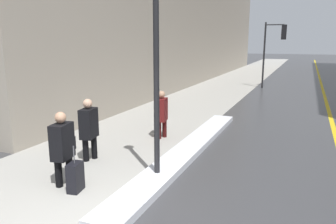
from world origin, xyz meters
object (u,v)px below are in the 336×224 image
(pedestrian_with_shoulder_bag, at_px, (63,145))
(pedestrian_trailing, at_px, (162,112))
(traffic_light_near, at_px, (276,41))
(pedestrian_in_glasses, at_px, (89,127))
(lamp_post, at_px, (156,54))
(rolling_suitcase, at_px, (75,177))

(pedestrian_with_shoulder_bag, height_order, pedestrian_trailing, pedestrian_with_shoulder_bag)
(traffic_light_near, bearing_deg, pedestrian_in_glasses, -107.83)
(pedestrian_in_glasses, distance_m, pedestrian_trailing, 2.60)
(lamp_post, bearing_deg, pedestrian_with_shoulder_bag, -148.29)
(traffic_light_near, height_order, pedestrian_with_shoulder_bag, traffic_light_near)
(pedestrian_in_glasses, bearing_deg, lamp_post, 68.45)
(pedestrian_with_shoulder_bag, distance_m, pedestrian_in_glasses, 1.47)
(traffic_light_near, relative_size, pedestrian_with_shoulder_bag, 2.62)
(traffic_light_near, xyz_separation_m, pedestrian_trailing, (-2.04, -12.90, -2.14))
(rolling_suitcase, bearing_deg, traffic_light_near, 162.62)
(pedestrian_trailing, bearing_deg, lamp_post, 11.84)
(lamp_post, distance_m, pedestrian_trailing, 3.60)
(pedestrian_with_shoulder_bag, height_order, pedestrian_in_glasses, pedestrian_in_glasses)
(pedestrian_trailing, bearing_deg, traffic_light_near, 160.74)
(traffic_light_near, height_order, rolling_suitcase, traffic_light_near)
(pedestrian_trailing, bearing_deg, pedestrian_in_glasses, -30.08)
(pedestrian_with_shoulder_bag, bearing_deg, rolling_suitcase, 57.24)
(lamp_post, height_order, pedestrian_trailing, lamp_post)
(pedestrian_in_glasses, bearing_deg, traffic_light_near, 158.95)
(pedestrian_trailing, xyz_separation_m, rolling_suitcase, (-0.07, -4.03, -0.52))
(pedestrian_with_shoulder_bag, xyz_separation_m, pedestrian_trailing, (0.48, 3.86, -0.04))
(lamp_post, xyz_separation_m, rolling_suitcase, (-1.23, -1.18, -2.38))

